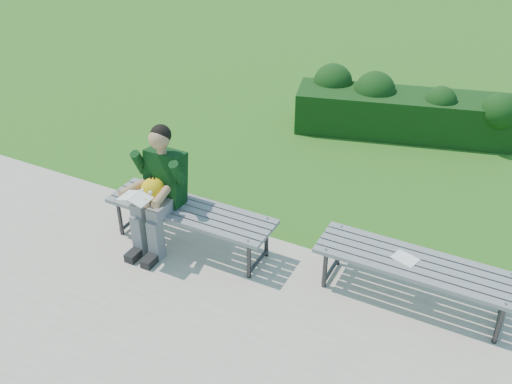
{
  "coord_description": "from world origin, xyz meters",
  "views": [
    {
      "loc": [
        2.35,
        -4.48,
        3.7
      ],
      "look_at": [
        0.19,
        -0.27,
        0.74
      ],
      "focal_mm": 40.0,
      "sensor_mm": 36.0,
      "label": 1
    }
  ],
  "objects_px": {
    "hedge": "(399,108)",
    "bench_right": "(415,267)",
    "bench_left": "(190,214)",
    "seated_boy": "(158,186)",
    "paper_sheet": "(405,258)"
  },
  "relations": [
    {
      "from": "hedge",
      "to": "bench_left",
      "type": "relative_size",
      "value": 1.74
    },
    {
      "from": "hedge",
      "to": "bench_right",
      "type": "bearing_deg",
      "value": -72.64
    },
    {
      "from": "bench_left",
      "to": "seated_boy",
      "type": "relative_size",
      "value": 1.37
    },
    {
      "from": "seated_boy",
      "to": "bench_right",
      "type": "bearing_deg",
      "value": 6.76
    },
    {
      "from": "bench_left",
      "to": "paper_sheet",
      "type": "relative_size",
      "value": 6.99
    },
    {
      "from": "hedge",
      "to": "bench_right",
      "type": "relative_size",
      "value": 1.74
    },
    {
      "from": "hedge",
      "to": "bench_right",
      "type": "xyz_separation_m",
      "value": [
        1.09,
        -3.48,
        0.03
      ]
    },
    {
      "from": "bench_right",
      "to": "seated_boy",
      "type": "height_order",
      "value": "seated_boy"
    },
    {
      "from": "hedge",
      "to": "seated_boy",
      "type": "height_order",
      "value": "seated_boy"
    },
    {
      "from": "seated_boy",
      "to": "paper_sheet",
      "type": "distance_m",
      "value": 2.49
    },
    {
      "from": "bench_left",
      "to": "seated_boy",
      "type": "bearing_deg",
      "value": -162.51
    },
    {
      "from": "hedge",
      "to": "bench_left",
      "type": "distance_m",
      "value": 3.87
    },
    {
      "from": "bench_right",
      "to": "paper_sheet",
      "type": "bearing_deg",
      "value": 180.0
    },
    {
      "from": "paper_sheet",
      "to": "bench_left",
      "type": "bearing_deg",
      "value": -174.48
    },
    {
      "from": "bench_left",
      "to": "paper_sheet",
      "type": "bearing_deg",
      "value": 5.52
    }
  ]
}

